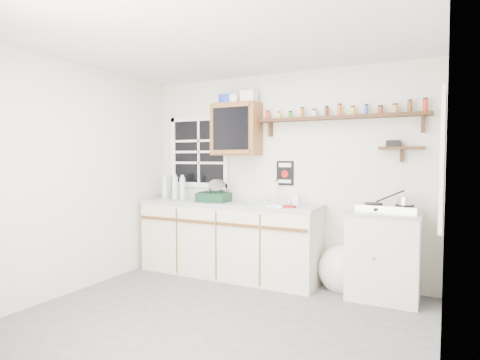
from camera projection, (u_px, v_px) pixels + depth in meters
name	position (u px, v px, depth m)	size (l,w,h in m)	color
room	(215.00, 183.00, 3.52)	(3.64, 3.24, 2.54)	#4D4D50
main_cabinet	(228.00, 239.00, 4.99)	(2.31, 0.63, 0.92)	beige
right_cabinet	(384.00, 255.00, 4.17)	(0.73, 0.57, 0.91)	silver
sink	(268.00, 203.00, 4.72)	(0.52, 0.44, 0.29)	silver
upper_cabinet	(236.00, 129.00, 5.02)	(0.60, 0.32, 0.65)	#5D3217
upper_cabinet_clutter	(236.00, 99.00, 5.01)	(0.50, 0.24, 0.14)	#1933A3
spice_shelf	(341.00, 117.00, 4.49)	(1.91, 0.18, 0.35)	black
secondary_shelf	(399.00, 148.00, 4.24)	(0.45, 0.16, 0.24)	black
warning_sign	(285.00, 173.00, 4.91)	(0.22, 0.02, 0.30)	black
window_back	(199.00, 152.00, 5.46)	(0.93, 0.03, 0.98)	black
window_right	(443.00, 160.00, 3.18)	(0.03, 0.78, 1.08)	black
water_bottles	(173.00, 187.00, 5.36)	(0.36, 0.14, 0.34)	silver
dish_rack	(215.00, 195.00, 4.99)	(0.40, 0.31, 0.28)	black
soap_bottle	(296.00, 198.00, 4.64)	(0.08, 0.08, 0.17)	white
rag	(290.00, 207.00, 4.43)	(0.13, 0.11, 0.02)	maroon
hotplate	(389.00, 208.00, 4.11)	(0.64, 0.40, 0.09)	silver
saucepan	(404.00, 201.00, 4.04)	(0.37, 0.20, 0.16)	silver
trash_bag	(342.00, 269.00, 4.45)	(0.47, 0.42, 0.53)	silver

